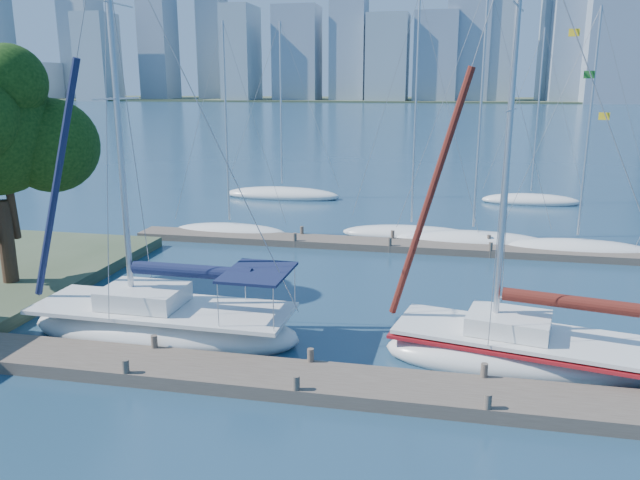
# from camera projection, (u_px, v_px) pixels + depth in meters

# --- Properties ---
(ground) EXTENTS (700.00, 700.00, 0.00)m
(ground) POSITION_uv_depth(u_px,v_px,m) (304.00, 388.00, 17.76)
(ground) COLOR #163049
(ground) RESTS_ON ground
(near_dock) EXTENTS (26.00, 2.00, 0.40)m
(near_dock) POSITION_uv_depth(u_px,v_px,m) (304.00, 381.00, 17.71)
(near_dock) COLOR #4D4339
(near_dock) RESTS_ON ground
(far_dock) EXTENTS (30.00, 1.80, 0.36)m
(far_dock) POSITION_uv_depth(u_px,v_px,m) (410.00, 246.00, 32.53)
(far_dock) COLOR #4D4339
(far_dock) RESTS_ON ground
(far_shore) EXTENTS (800.00, 100.00, 1.50)m
(far_shore) POSITION_uv_depth(u_px,v_px,m) (443.00, 100.00, 321.77)
(far_shore) COLOR #38472D
(far_shore) RESTS_ON ground
(sailboat_navy) EXTENTS (9.55, 3.31, 14.23)m
(sailboat_navy) POSITION_uv_depth(u_px,v_px,m) (162.00, 309.00, 21.04)
(sailboat_navy) COLOR silver
(sailboat_navy) RESTS_ON ground
(sailboat_maroon) EXTENTS (9.00, 4.49, 13.74)m
(sailboat_maroon) POSITION_uv_depth(u_px,v_px,m) (528.00, 333.00, 18.92)
(sailboat_maroon) COLOR silver
(sailboat_maroon) RESTS_ON ground
(bg_boat_0) EXTENTS (6.63, 2.00, 11.96)m
(bg_boat_0) POSITION_uv_depth(u_px,v_px,m) (230.00, 231.00, 35.61)
(bg_boat_0) COLOR silver
(bg_boat_0) RESTS_ON ground
(bg_boat_2) EXTENTS (7.95, 4.89, 13.28)m
(bg_boat_2) POSITION_uv_depth(u_px,v_px,m) (411.00, 234.00, 34.95)
(bg_boat_2) COLOR silver
(bg_boat_2) RESTS_ON ground
(bg_boat_3) EXTENTS (8.40, 3.40, 13.73)m
(bg_boat_3) POSITION_uv_depth(u_px,v_px,m) (473.00, 240.00, 33.35)
(bg_boat_3) COLOR silver
(bg_boat_3) RESTS_ON ground
(bg_boat_4) EXTENTS (7.78, 3.46, 12.27)m
(bg_boat_4) POSITION_uv_depth(u_px,v_px,m) (576.00, 249.00, 31.71)
(bg_boat_4) COLOR silver
(bg_boat_4) RESTS_ON ground
(bg_boat_6) EXTENTS (8.89, 2.94, 13.12)m
(bg_boat_6) POSITION_uv_depth(u_px,v_px,m) (282.00, 194.00, 47.19)
(bg_boat_6) COLOR silver
(bg_boat_6) RESTS_ON ground
(bg_boat_7) EXTENTS (7.12, 3.45, 12.45)m
(bg_boat_7) POSITION_uv_depth(u_px,v_px,m) (531.00, 200.00, 44.98)
(bg_boat_7) COLOR silver
(bg_boat_7) RESTS_ON ground
(skyline) EXTENTS (501.74, 51.31, 113.45)m
(skyline) POSITION_uv_depth(u_px,v_px,m) (497.00, 24.00, 280.91)
(skyline) COLOR gray
(skyline) RESTS_ON ground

